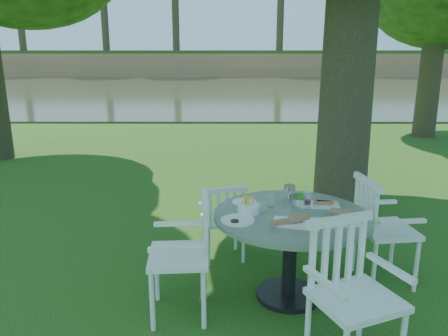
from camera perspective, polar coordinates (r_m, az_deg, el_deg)
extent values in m
plane|color=#153C0C|center=(4.93, -0.01, -10.19)|extent=(140.00, 140.00, 0.00)
cylinder|color=black|center=(4.04, 8.37, -16.01)|extent=(0.56, 0.56, 0.04)
cylinder|color=black|center=(3.87, 8.57, -11.30)|extent=(0.12, 0.12, 0.70)
cylinder|color=slate|center=(3.72, 8.79, -6.18)|extent=(1.31, 1.31, 0.04)
cylinder|color=white|center=(4.32, 23.83, -11.65)|extent=(0.04, 0.04, 0.49)
cylinder|color=white|center=(4.67, 21.11, -9.41)|extent=(0.04, 0.04, 0.49)
cylinder|color=white|center=(4.14, 19.00, -12.32)|extent=(0.04, 0.04, 0.49)
cylinder|color=white|center=(4.50, 16.58, -9.91)|extent=(0.04, 0.04, 0.49)
cube|color=white|center=(4.30, 20.44, -7.52)|extent=(0.52, 0.56, 0.04)
cube|color=white|center=(4.13, 17.99, -4.81)|extent=(0.11, 0.51, 0.51)
cylinder|color=white|center=(4.79, 1.55, -8.37)|extent=(0.03, 0.03, 0.40)
cylinder|color=white|center=(4.72, -2.73, -8.72)|extent=(0.03, 0.03, 0.40)
cylinder|color=white|center=(4.50, 2.54, -9.92)|extent=(0.03, 0.03, 0.40)
cylinder|color=white|center=(4.43, -2.01, -10.33)|extent=(0.03, 0.03, 0.40)
cube|color=white|center=(4.52, -0.16, -6.77)|extent=(0.48, 0.46, 0.04)
cube|color=white|center=(4.29, 0.34, -5.28)|extent=(0.41, 0.12, 0.41)
cylinder|color=white|center=(3.89, -8.76, -13.50)|extent=(0.04, 0.04, 0.49)
cylinder|color=white|center=(3.51, -9.37, -16.83)|extent=(0.04, 0.04, 0.49)
cylinder|color=white|center=(3.88, -2.80, -13.45)|extent=(0.04, 0.04, 0.49)
cylinder|color=white|center=(3.50, -2.66, -16.80)|extent=(0.04, 0.04, 0.49)
cube|color=white|center=(3.56, -6.01, -11.34)|extent=(0.49, 0.53, 0.04)
cube|color=white|center=(3.47, -2.47, -7.88)|extent=(0.08, 0.50, 0.50)
cylinder|color=white|center=(3.24, 10.88, -19.76)|extent=(0.04, 0.04, 0.50)
cylinder|color=white|center=(3.47, 17.41, -17.65)|extent=(0.04, 0.04, 0.50)
cube|color=white|center=(3.07, 16.91, -16.15)|extent=(0.66, 0.63, 0.04)
cube|color=white|center=(3.12, 14.62, -10.63)|extent=(0.49, 0.24, 0.52)
cube|color=white|center=(3.50, 9.43, -7.10)|extent=(0.40, 0.30, 0.01)
cube|color=white|center=(3.58, 14.26, -6.85)|extent=(0.39, 0.26, 0.01)
cube|color=white|center=(3.95, 12.37, -4.72)|extent=(0.36, 0.22, 0.01)
cylinder|color=white|center=(3.51, 1.79, -6.84)|extent=(0.28, 0.28, 0.01)
cylinder|color=white|center=(3.94, 2.64, -4.43)|extent=(0.22, 0.22, 0.01)
cylinder|color=white|center=(3.68, 3.22, -5.31)|extent=(0.19, 0.19, 0.07)
cylinder|color=white|center=(3.95, 9.72, -4.24)|extent=(0.18, 0.18, 0.06)
cylinder|color=silver|center=(3.84, 8.51, -3.63)|extent=(0.10, 0.10, 0.20)
cylinder|color=white|center=(3.82, 10.86, -3.99)|extent=(0.07, 0.07, 0.18)
cylinder|color=white|center=(3.84, 6.11, -4.23)|extent=(0.07, 0.07, 0.11)
cylinder|color=white|center=(3.67, 5.06, -5.18)|extent=(0.06, 0.06, 0.10)
cylinder|color=white|center=(3.51, 10.71, -6.96)|extent=(0.07, 0.07, 0.03)
cylinder|color=white|center=(3.66, 16.16, -6.39)|extent=(0.07, 0.07, 0.03)
cylinder|color=white|center=(3.76, 15.43, -5.72)|extent=(0.08, 0.08, 0.03)
cylinder|color=white|center=(3.42, 1.41, -7.27)|extent=(0.08, 0.08, 0.03)
cube|color=#32361F|center=(27.56, 0.15, 10.23)|extent=(100.00, 28.00, 0.12)
cube|color=#A0724A|center=(42.99, 0.17, 13.24)|extent=(100.00, 3.00, 2.20)
cube|color=#153C0C|center=(50.48, 0.17, 14.84)|extent=(100.00, 18.00, 0.30)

